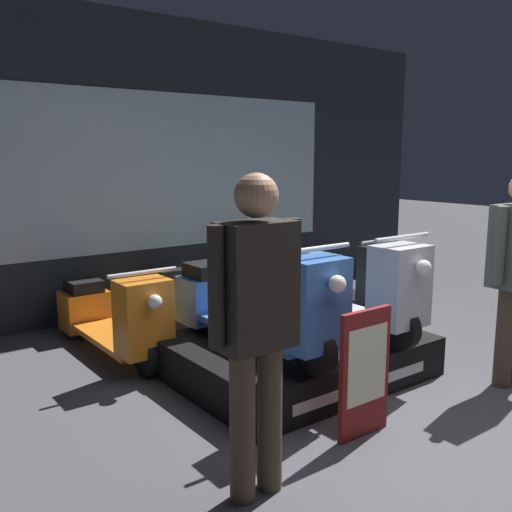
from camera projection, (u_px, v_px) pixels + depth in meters
The scene contains 11 objects.
ground_plane at pixel (426, 418), 3.79m from camera, with size 30.00×30.00×0.00m, color #4C4C51.
shop_wall_back at pixel (164, 167), 6.33m from camera, with size 8.02×0.09×3.20m.
display_platform at pixel (296, 356), 4.53m from camera, with size 1.87×1.44×0.31m.
scooter_display_left at pixel (256, 305), 4.17m from camera, with size 0.57×1.74×0.85m.
scooter_display_right at pixel (338, 289), 4.67m from camera, with size 0.57×1.74×0.85m.
scooter_backrow_0 at pixel (113, 317), 4.97m from camera, with size 0.57×1.74×0.85m.
scooter_backrow_1 at pixel (202, 301), 5.51m from camera, with size 0.57×1.74×0.85m.
scooter_backrow_2 at pixel (276, 288), 6.05m from camera, with size 0.57×1.74×0.85m.
scooter_backrow_3 at pixel (337, 277), 6.59m from camera, with size 0.57×1.74×0.85m.
person_left_browsing at pixel (256, 316), 2.79m from camera, with size 0.54×0.21×1.65m.
price_sign_board at pixel (365, 373), 3.50m from camera, with size 0.41×0.04×0.81m.
Camera 1 is at (-3.03, -2.15, 1.73)m, focal length 40.00 mm.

